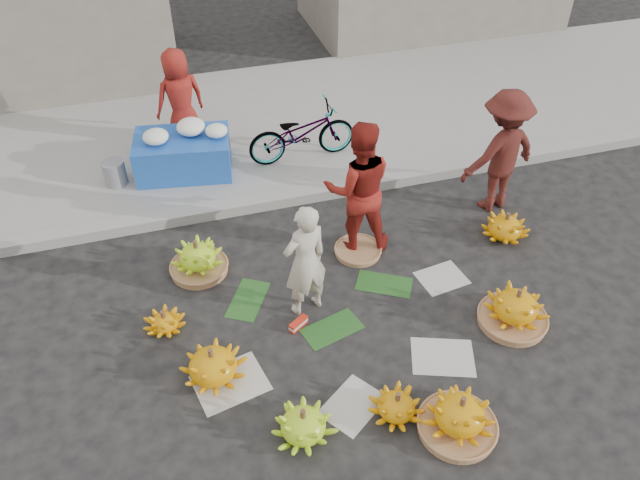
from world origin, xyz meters
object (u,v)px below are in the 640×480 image
object	(u,v)px
vendor_cream	(305,261)
bicycle	(302,133)
banana_bunch_0	(213,364)
flower_table	(184,152)
banana_bunch_4	(515,308)

from	to	relation	value
vendor_cream	bicycle	world-z (taller)	vendor_cream
bicycle	banana_bunch_0	bearing A→B (deg)	149.29
flower_table	banana_bunch_0	bearing A→B (deg)	-83.85
banana_bunch_0	vendor_cream	size ratio (longest dim) A/B	0.52
banana_bunch_4	flower_table	bearing A→B (deg)	128.80
banana_bunch_0	flower_table	xyz separation A→B (m)	(0.19, 3.65, 0.25)
banana_bunch_0	banana_bunch_4	world-z (taller)	banana_bunch_4
banana_bunch_0	flower_table	bearing A→B (deg)	87.02
vendor_cream	bicycle	bearing A→B (deg)	-120.99
vendor_cream	bicycle	xyz separation A→B (m)	(0.73, 2.86, -0.18)
vendor_cream	banana_bunch_0	bearing A→B (deg)	13.15
banana_bunch_0	vendor_cream	xyz separation A→B (m)	(1.15, 0.66, 0.53)
banana_bunch_4	bicycle	distance (m)	3.98
bicycle	vendor_cream	bearing A→B (deg)	163.12
vendor_cream	bicycle	distance (m)	2.95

